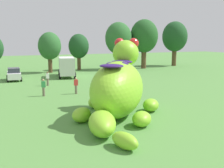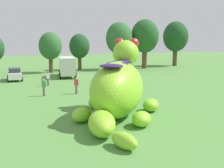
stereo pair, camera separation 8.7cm
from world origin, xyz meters
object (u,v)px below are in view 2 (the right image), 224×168
giant_inflatable_creature (118,88)px  spectator_wandering (113,82)px  box_truck (67,66)px  spectator_mid_field (76,86)px  car_white (15,74)px  spectator_by_cars (48,79)px  spectator_near_inflatable (44,88)px

giant_inflatable_creature → spectator_wandering: 11.06m
giant_inflatable_creature → spectator_wandering: bearing=68.3°
box_truck → spectator_mid_field: bearing=-99.9°
giant_inflatable_creature → car_white: giant_inflatable_creature is taller
spectator_mid_field → spectator_wandering: bearing=12.1°
box_truck → spectator_by_cars: (-4.03, -6.79, -0.75)m
car_white → spectator_wandering: car_white is taller
box_truck → spectator_by_cars: size_ratio=3.90×
spectator_near_inflatable → spectator_wandering: 7.86m
spectator_mid_field → spectator_by_cars: 6.48m
spectator_mid_field → spectator_by_cars: (-1.76, 6.24, 0.00)m
car_white → spectator_mid_field: car_white is taller
giant_inflatable_creature → box_truck: (1.77, 22.26, -0.47)m
car_white → spectator_by_cars: bearing=-60.4°
box_truck → spectator_near_inflatable: bearing=-113.3°
box_truck → spectator_mid_field: (-2.27, -13.02, -0.75)m
box_truck → spectator_near_inflatable: 14.01m
box_truck → spectator_mid_field: 13.24m
spectator_mid_field → spectator_wandering: size_ratio=1.00×
spectator_near_inflatable → spectator_by_cars: (1.50, 6.06, 0.00)m
spectator_near_inflatable → spectator_by_cars: 6.25m
spectator_by_cars → spectator_wandering: bearing=-39.8°
car_white → spectator_by_cars: size_ratio=2.44×
spectator_near_inflatable → spectator_mid_field: 3.27m
box_truck → spectator_mid_field: size_ratio=3.90×
giant_inflatable_creature → spectator_near_inflatable: 10.20m
box_truck → spectator_by_cars: box_truck is taller
car_white → spectator_wandering: size_ratio=2.44×
giant_inflatable_creature → spectator_wandering: (4.06, 10.21, -1.22)m
car_white → spectator_mid_field: 13.35m
car_white → spectator_wandering: 14.94m
car_white → box_truck: 7.54m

